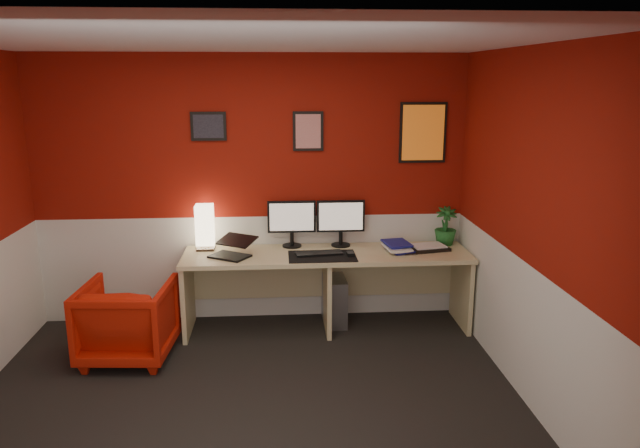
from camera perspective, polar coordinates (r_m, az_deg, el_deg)
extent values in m
cube|color=black|center=(4.46, -6.91, -17.18)|extent=(4.00, 3.50, 0.01)
cube|color=white|center=(3.83, -8.02, 16.87)|extent=(4.00, 3.50, 0.01)
cube|color=maroon|center=(5.67, -6.47, 3.17)|extent=(4.00, 0.01, 2.50)
cube|color=maroon|center=(2.33, -9.81, -12.84)|extent=(4.00, 0.01, 2.50)
cube|color=maroon|center=(4.33, 20.02, -0.89)|extent=(0.01, 3.50, 2.50)
cube|color=silver|center=(5.85, -6.27, -4.08)|extent=(4.00, 0.01, 1.00)
cube|color=silver|center=(4.57, 19.19, -10.04)|extent=(0.01, 3.50, 1.00)
cube|color=#CDBB83|center=(5.58, 0.65, -6.34)|extent=(2.60, 0.65, 0.73)
cube|color=#FFE5B2|center=(5.63, -10.85, -0.41)|extent=(0.16, 0.16, 0.40)
cube|color=black|center=(5.37, -8.59, -2.00)|extent=(0.40, 0.37, 0.22)
cube|color=black|center=(5.60, -2.70, 0.71)|extent=(0.45, 0.06, 0.58)
cube|color=black|center=(5.63, 2.00, 0.77)|extent=(0.45, 0.06, 0.58)
cube|color=black|center=(5.35, 0.21, -3.07)|extent=(0.60, 0.38, 0.01)
cube|color=black|center=(5.40, -0.11, -2.79)|extent=(0.43, 0.19, 0.02)
cube|color=black|center=(5.37, 2.89, -2.83)|extent=(0.06, 0.10, 0.03)
imported|color=navy|center=(5.52, 6.62, -2.53)|extent=(0.25, 0.31, 0.03)
imported|color=silver|center=(5.51, 6.22, -2.29)|extent=(0.25, 0.32, 0.02)
imported|color=navy|center=(5.53, 6.24, -1.94)|extent=(0.26, 0.33, 0.03)
cube|color=black|center=(5.66, 10.20, -2.24)|extent=(0.39, 0.32, 0.03)
imported|color=#19591E|center=(5.81, 11.82, -0.19)|extent=(0.22, 0.22, 0.36)
cube|color=#99999E|center=(5.77, 1.34, -7.16)|extent=(0.22, 0.46, 0.45)
imported|color=red|center=(5.27, -17.76, -8.71)|extent=(0.76, 0.78, 0.66)
cube|color=black|center=(5.60, -10.53, 9.10)|extent=(0.32, 0.02, 0.26)
cube|color=red|center=(5.58, -1.13, 8.79)|extent=(0.28, 0.02, 0.36)
cube|color=orange|center=(5.74, 9.73, 8.53)|extent=(0.44, 0.02, 0.56)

